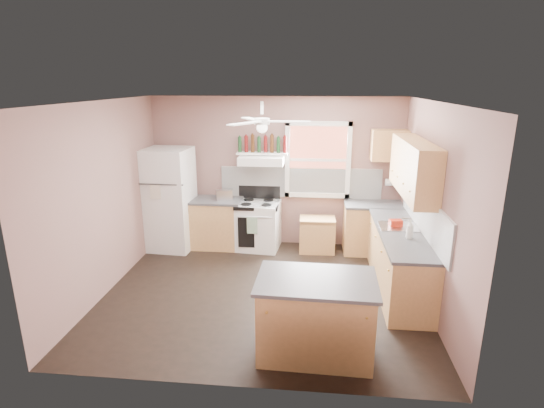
# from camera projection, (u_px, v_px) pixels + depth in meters

# --- Properties ---
(floor) EXTENTS (4.50, 4.50, 0.00)m
(floor) POSITION_uv_depth(u_px,v_px,m) (263.00, 292.00, 6.17)
(floor) COLOR black
(floor) RESTS_ON ground
(ceiling) EXTENTS (4.50, 4.50, 0.00)m
(ceiling) POSITION_uv_depth(u_px,v_px,m) (262.00, 101.00, 5.41)
(ceiling) COLOR white
(ceiling) RESTS_ON ground
(wall_back) EXTENTS (4.50, 0.05, 2.70)m
(wall_back) POSITION_uv_depth(u_px,v_px,m) (276.00, 172.00, 7.72)
(wall_back) COLOR #7B5852
(wall_back) RESTS_ON ground
(wall_right) EXTENTS (0.05, 4.00, 2.70)m
(wall_right) POSITION_uv_depth(u_px,v_px,m) (434.00, 208.00, 5.57)
(wall_right) COLOR #7B5852
(wall_right) RESTS_ON ground
(wall_left) EXTENTS (0.05, 4.00, 2.70)m
(wall_left) POSITION_uv_depth(u_px,v_px,m) (103.00, 198.00, 6.01)
(wall_left) COLOR #7B5852
(wall_left) RESTS_ON ground
(backsplash_back) EXTENTS (2.90, 0.03, 0.55)m
(backsplash_back) POSITION_uv_depth(u_px,v_px,m) (300.00, 183.00, 7.69)
(backsplash_back) COLOR white
(backsplash_back) RESTS_ON wall_back
(backsplash_right) EXTENTS (0.03, 2.60, 0.55)m
(backsplash_right) POSITION_uv_depth(u_px,v_px,m) (424.00, 213.00, 5.91)
(backsplash_right) COLOR white
(backsplash_right) RESTS_ON wall_right
(window_view) EXTENTS (1.00, 0.02, 1.20)m
(window_view) POSITION_uv_depth(u_px,v_px,m) (318.00, 160.00, 7.54)
(window_view) COLOR brown
(window_view) RESTS_ON wall_back
(window_frame) EXTENTS (1.16, 0.07, 1.36)m
(window_frame) POSITION_uv_depth(u_px,v_px,m) (318.00, 160.00, 7.51)
(window_frame) COLOR white
(window_frame) RESTS_ON wall_back
(refrigerator) EXTENTS (0.82, 0.80, 1.83)m
(refrigerator) POSITION_uv_depth(u_px,v_px,m) (170.00, 199.00, 7.58)
(refrigerator) COLOR white
(refrigerator) RESTS_ON floor
(base_cabinet_left) EXTENTS (0.90, 0.60, 0.86)m
(base_cabinet_left) POSITION_uv_depth(u_px,v_px,m) (217.00, 224.00, 7.77)
(base_cabinet_left) COLOR #AF8149
(base_cabinet_left) RESTS_ON floor
(counter_left) EXTENTS (0.92, 0.62, 0.04)m
(counter_left) POSITION_uv_depth(u_px,v_px,m) (216.00, 200.00, 7.64)
(counter_left) COLOR #3D3D3F
(counter_left) RESTS_ON base_cabinet_left
(toaster) EXTENTS (0.31, 0.23, 0.18)m
(toaster) POSITION_uv_depth(u_px,v_px,m) (224.00, 195.00, 7.59)
(toaster) COLOR silver
(toaster) RESTS_ON counter_left
(stove) EXTENTS (0.82, 0.71, 0.86)m
(stove) POSITION_uv_depth(u_px,v_px,m) (258.00, 225.00, 7.69)
(stove) COLOR white
(stove) RESTS_ON floor
(range_hood) EXTENTS (0.78, 0.50, 0.14)m
(range_hood) POSITION_uv_depth(u_px,v_px,m) (262.00, 160.00, 7.41)
(range_hood) COLOR white
(range_hood) RESTS_ON wall_back
(bottle_shelf) EXTENTS (0.90, 0.26, 0.03)m
(bottle_shelf) POSITION_uv_depth(u_px,v_px,m) (262.00, 153.00, 7.49)
(bottle_shelf) COLOR white
(bottle_shelf) RESTS_ON range_hood
(cart) EXTENTS (0.63, 0.43, 0.62)m
(cart) POSITION_uv_depth(u_px,v_px,m) (317.00, 235.00, 7.57)
(cart) COLOR #AF8149
(cart) RESTS_ON floor
(base_cabinet_corner) EXTENTS (1.00, 0.60, 0.86)m
(base_cabinet_corner) POSITION_uv_depth(u_px,v_px,m) (373.00, 229.00, 7.50)
(base_cabinet_corner) COLOR #AF8149
(base_cabinet_corner) RESTS_ON floor
(base_cabinet_right) EXTENTS (0.60, 2.20, 0.86)m
(base_cabinet_right) POSITION_uv_depth(u_px,v_px,m) (399.00, 262.00, 6.14)
(base_cabinet_right) COLOR #AF8149
(base_cabinet_right) RESTS_ON floor
(counter_corner) EXTENTS (1.02, 0.62, 0.04)m
(counter_corner) POSITION_uv_depth(u_px,v_px,m) (374.00, 205.00, 7.37)
(counter_corner) COLOR #3D3D3F
(counter_corner) RESTS_ON base_cabinet_corner
(counter_right) EXTENTS (0.62, 2.22, 0.04)m
(counter_right) POSITION_uv_depth(u_px,v_px,m) (401.00, 233.00, 6.02)
(counter_right) COLOR #3D3D3F
(counter_right) RESTS_ON base_cabinet_right
(sink) EXTENTS (0.55, 0.45, 0.03)m
(sink) POSITION_uv_depth(u_px,v_px,m) (398.00, 227.00, 6.21)
(sink) COLOR silver
(sink) RESTS_ON counter_right
(faucet) EXTENTS (0.03, 0.03, 0.14)m
(faucet) POSITION_uv_depth(u_px,v_px,m) (410.00, 222.00, 6.17)
(faucet) COLOR silver
(faucet) RESTS_ON sink
(upper_cabinet_right) EXTENTS (0.33, 1.80, 0.76)m
(upper_cabinet_right) POSITION_uv_depth(u_px,v_px,m) (414.00, 168.00, 5.94)
(upper_cabinet_right) COLOR #AF8149
(upper_cabinet_right) RESTS_ON wall_right
(upper_cabinet_corner) EXTENTS (0.60, 0.33, 0.52)m
(upper_cabinet_corner) POSITION_uv_depth(u_px,v_px,m) (389.00, 145.00, 7.19)
(upper_cabinet_corner) COLOR #AF8149
(upper_cabinet_corner) RESTS_ON wall_back
(paper_towel) EXTENTS (0.26, 0.12, 0.12)m
(paper_towel) POSITION_uv_depth(u_px,v_px,m) (393.00, 182.00, 7.39)
(paper_towel) COLOR white
(paper_towel) RESTS_ON wall_back
(island) EXTENTS (1.25, 0.81, 0.86)m
(island) POSITION_uv_depth(u_px,v_px,m) (315.00, 318.00, 4.69)
(island) COLOR #AF8149
(island) RESTS_ON floor
(island_top) EXTENTS (1.32, 0.88, 0.04)m
(island_top) POSITION_uv_depth(u_px,v_px,m) (317.00, 281.00, 4.56)
(island_top) COLOR #3D3D3F
(island_top) RESTS_ON island
(ceiling_fan_hub) EXTENTS (0.20, 0.20, 0.08)m
(ceiling_fan_hub) POSITION_uv_depth(u_px,v_px,m) (262.00, 121.00, 5.48)
(ceiling_fan_hub) COLOR white
(ceiling_fan_hub) RESTS_ON ceiling
(soap_bottle) EXTENTS (0.11, 0.11, 0.26)m
(soap_bottle) POSITION_uv_depth(u_px,v_px,m) (410.00, 229.00, 5.70)
(soap_bottle) COLOR silver
(soap_bottle) RESTS_ON counter_right
(red_caddy) EXTENTS (0.20, 0.15, 0.10)m
(red_caddy) POSITION_uv_depth(u_px,v_px,m) (396.00, 223.00, 6.20)
(red_caddy) COLOR #A21F0D
(red_caddy) RESTS_ON counter_right
(wine_bottles) EXTENTS (0.86, 0.06, 0.31)m
(wine_bottles) POSITION_uv_depth(u_px,v_px,m) (262.00, 144.00, 7.45)
(wine_bottles) COLOR #143819
(wine_bottles) RESTS_ON bottle_shelf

